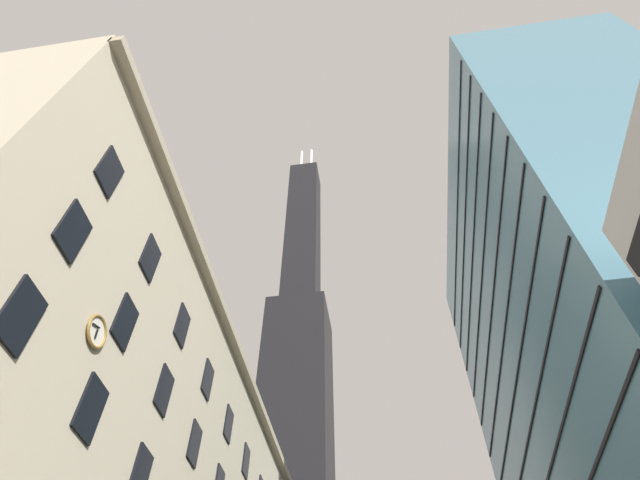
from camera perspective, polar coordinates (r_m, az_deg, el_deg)
The scene contains 2 objects.
dark_skyscraper at distance 123.54m, azimuth -2.95°, elevation -23.01°, with size 23.62×23.62×198.80m.
glass_office_midrise at distance 51.57m, azimuth 29.77°, elevation -12.11°, with size 16.67×40.23×58.13m.
Camera 1 is at (-0.23, -12.06, 1.74)m, focal length 28.63 mm.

